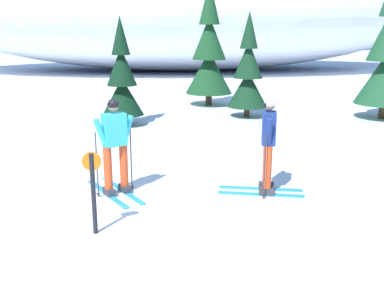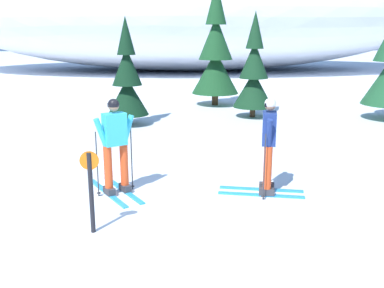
# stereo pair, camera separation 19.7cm
# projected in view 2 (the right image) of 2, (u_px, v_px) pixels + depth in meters

# --- Properties ---
(ground_plane) EXTENTS (120.00, 120.00, 0.00)m
(ground_plane) POSITION_uv_depth(u_px,v_px,m) (174.00, 207.00, 7.60)
(ground_plane) COLOR white
(skier_navy_jacket) EXTENTS (1.62, 0.76, 1.79)m
(skier_navy_jacket) POSITION_uv_depth(u_px,v_px,m) (268.00, 145.00, 8.02)
(skier_navy_jacket) COLOR #2893CC
(skier_navy_jacket) RESTS_ON ground
(skier_cyan_jacket) EXTENTS (1.19, 1.67, 1.78)m
(skier_cyan_jacket) POSITION_uv_depth(u_px,v_px,m) (115.00, 145.00, 8.01)
(skier_cyan_jacket) COLOR #2893CC
(skier_cyan_jacket) RESTS_ON ground
(pine_tree_far_left) EXTENTS (1.31, 1.31, 3.39)m
(pine_tree_far_left) POSITION_uv_depth(u_px,v_px,m) (127.00, 81.00, 13.87)
(pine_tree_far_left) COLOR #47301E
(pine_tree_far_left) RESTS_ON ground
(pine_tree_center_left) EXTENTS (1.87, 1.87, 4.84)m
(pine_tree_center_left) POSITION_uv_depth(u_px,v_px,m) (216.00, 54.00, 17.52)
(pine_tree_center_left) COLOR #47301E
(pine_tree_center_left) RESTS_ON ground
(pine_tree_center_right) EXTENTS (1.39, 1.39, 3.59)m
(pine_tree_center_right) POSITION_uv_depth(u_px,v_px,m) (254.00, 74.00, 15.15)
(pine_tree_center_right) COLOR #47301E
(pine_tree_center_right) RESTS_ON ground
(snow_ridge_background) EXTENTS (36.16, 17.37, 8.59)m
(snow_ridge_background) POSITION_uv_depth(u_px,v_px,m) (194.00, 12.00, 33.01)
(snow_ridge_background) COLOR white
(snow_ridge_background) RESTS_ON ground
(trail_marker_post) EXTENTS (0.28, 0.07, 1.26)m
(trail_marker_post) POSITION_uv_depth(u_px,v_px,m) (91.00, 187.00, 6.49)
(trail_marker_post) COLOR black
(trail_marker_post) RESTS_ON ground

